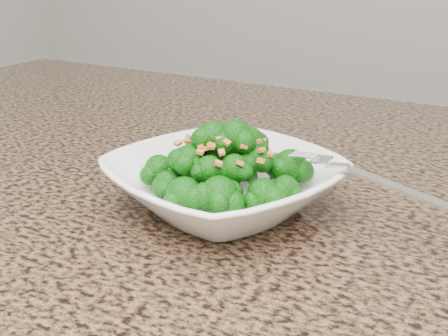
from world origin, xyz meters
The scene contains 5 objects.
granite_counter centered at (0.00, 0.30, 0.89)m, with size 1.64×1.04×0.03m, color brown.
bowl centered at (0.10, 0.21, 0.93)m, with size 0.24×0.24×0.06m, color white.
broccoli_pile centered at (0.10, 0.21, 0.99)m, with size 0.21×0.21×0.07m, color #0E5D0A, non-canonical shape.
garlic_topping centered at (0.10, 0.21, 1.03)m, with size 0.13×0.13×0.01m, color orange, non-canonical shape.
fork centered at (0.22, 0.24, 0.97)m, with size 0.19×0.03×0.01m, color silver, non-canonical shape.
Camera 1 is at (0.38, -0.29, 1.17)m, focal length 45.00 mm.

